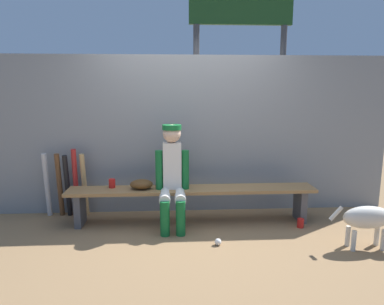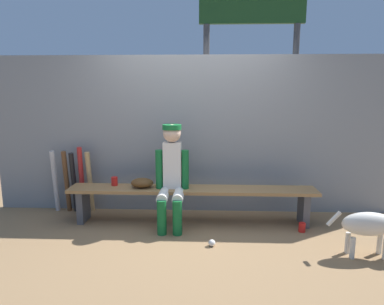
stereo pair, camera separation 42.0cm
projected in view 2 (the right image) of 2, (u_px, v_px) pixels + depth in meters
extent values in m
plane|color=olive|center=(192.00, 222.00, 4.37)|extent=(30.00, 30.00, 0.00)
cube|color=gray|center=(193.00, 135.00, 4.64)|extent=(5.44, 0.03, 2.10)
cube|color=olive|center=(192.00, 190.00, 4.29)|extent=(3.07, 0.36, 0.04)
cube|color=#4C4C51|center=(83.00, 205.00, 4.39)|extent=(0.08, 0.29, 0.41)
cube|color=#4C4C51|center=(304.00, 208.00, 4.27)|extent=(0.08, 0.29, 0.41)
cube|color=silver|center=(172.00, 165.00, 4.25)|extent=(0.22, 0.13, 0.57)
sphere|color=beige|center=(172.00, 133.00, 4.17)|extent=(0.22, 0.22, 0.22)
cylinder|color=#14662D|center=(172.00, 127.00, 4.16)|extent=(0.23, 0.23, 0.06)
cylinder|color=silver|center=(164.00, 195.00, 4.12)|extent=(0.13, 0.38, 0.13)
cylinder|color=#14662D|center=(162.00, 217.00, 3.97)|extent=(0.11, 0.11, 0.41)
cylinder|color=#14662D|center=(159.00, 170.00, 4.24)|extent=(0.09, 0.09, 0.49)
cylinder|color=silver|center=(179.00, 196.00, 4.11)|extent=(0.13, 0.38, 0.13)
cylinder|color=#14662D|center=(177.00, 218.00, 3.96)|extent=(0.11, 0.11, 0.41)
cylinder|color=#14662D|center=(185.00, 170.00, 4.23)|extent=(0.09, 0.09, 0.49)
ellipsoid|color=#593819|center=(142.00, 183.00, 4.30)|extent=(0.28, 0.20, 0.12)
cylinder|color=tan|center=(90.00, 182.00, 4.66)|extent=(0.07, 0.16, 0.85)
cylinder|color=#B22323|center=(82.00, 180.00, 4.65)|extent=(0.09, 0.15, 0.91)
cylinder|color=black|center=(74.00, 183.00, 4.66)|extent=(0.07, 0.17, 0.83)
cylinder|color=brown|center=(67.00, 182.00, 4.66)|extent=(0.08, 0.19, 0.86)
cylinder|color=#B7B7BC|center=(55.00, 181.00, 4.69)|extent=(0.07, 0.15, 0.86)
sphere|color=white|center=(212.00, 243.00, 3.69)|extent=(0.07, 0.07, 0.07)
cylinder|color=red|center=(302.00, 227.00, 4.07)|extent=(0.08, 0.08, 0.11)
cylinder|color=red|center=(114.00, 181.00, 4.40)|extent=(0.08, 0.08, 0.11)
cylinder|color=#3F3F42|center=(206.00, 109.00, 5.68)|extent=(0.10, 0.10, 2.67)
cylinder|color=#3F3F42|center=(293.00, 110.00, 5.62)|extent=(0.10, 0.10, 2.67)
cube|color=#1E471E|center=(252.00, 0.00, 5.34)|extent=(1.66, 0.08, 0.72)
ellipsoid|color=beige|center=(368.00, 224.00, 3.43)|extent=(0.52, 0.20, 0.24)
cylinder|color=beige|center=(334.00, 219.00, 3.43)|extent=(0.15, 0.04, 0.16)
cylinder|color=beige|center=(379.00, 243.00, 3.52)|extent=(0.05, 0.05, 0.22)
cylinder|color=beige|center=(348.00, 243.00, 3.53)|extent=(0.05, 0.05, 0.22)
cylinder|color=beige|center=(352.00, 248.00, 3.41)|extent=(0.05, 0.05, 0.22)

